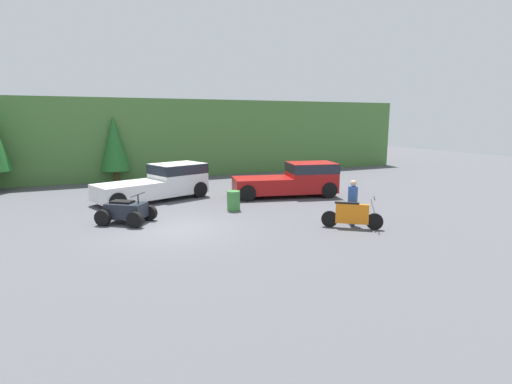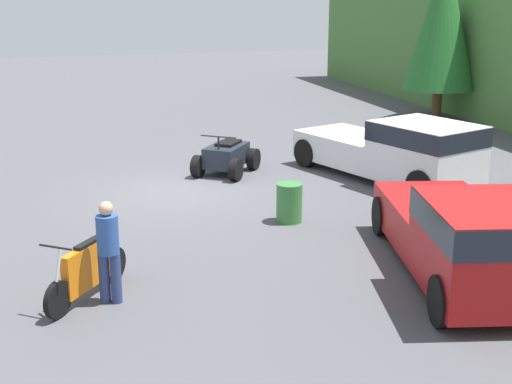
{
  "view_description": "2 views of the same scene",
  "coord_description": "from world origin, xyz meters",
  "px_view_note": "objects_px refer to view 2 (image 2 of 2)",
  "views": [
    {
      "loc": [
        -3.28,
        -14.26,
        4.04
      ],
      "look_at": [
        3.73,
        1.02,
        0.95
      ],
      "focal_mm": 28.0,
      "sensor_mm": 36.0,
      "label": 1
    },
    {
      "loc": [
        17.5,
        -3.04,
        5.07
      ],
      "look_at": [
        3.73,
        1.02,
        0.95
      ],
      "focal_mm": 50.0,
      "sensor_mm": 36.0,
      "label": 2
    }
  ],
  "objects_px": {
    "pickup_truck_second": "(399,149)",
    "quad_atv": "(226,157)",
    "pickup_truck_red": "(469,235)",
    "steel_barrel": "(289,203)",
    "dirt_bike": "(87,271)",
    "rider_person": "(108,248)"
  },
  "relations": [
    {
      "from": "pickup_truck_second",
      "to": "steel_barrel",
      "type": "bearing_deg",
      "value": -77.88
    },
    {
      "from": "pickup_truck_red",
      "to": "steel_barrel",
      "type": "distance_m",
      "value": 4.64
    },
    {
      "from": "pickup_truck_red",
      "to": "steel_barrel",
      "type": "height_order",
      "value": "pickup_truck_red"
    },
    {
      "from": "pickup_truck_red",
      "to": "quad_atv",
      "type": "bearing_deg",
      "value": -152.91
    },
    {
      "from": "pickup_truck_second",
      "to": "rider_person",
      "type": "xyz_separation_m",
      "value": [
        5.55,
        -8.16,
        0.03
      ]
    },
    {
      "from": "pickup_truck_red",
      "to": "pickup_truck_second",
      "type": "relative_size",
      "value": 0.96
    },
    {
      "from": "rider_person",
      "to": "quad_atv",
      "type": "bearing_deg",
      "value": 177.43
    },
    {
      "from": "pickup_truck_second",
      "to": "rider_person",
      "type": "relative_size",
      "value": 3.34
    },
    {
      "from": "pickup_truck_second",
      "to": "dirt_bike",
      "type": "xyz_separation_m",
      "value": [
        5.27,
        -8.52,
        -0.44
      ]
    },
    {
      "from": "dirt_bike",
      "to": "steel_barrel",
      "type": "relative_size",
      "value": 2.09
    },
    {
      "from": "pickup_truck_second",
      "to": "dirt_bike",
      "type": "height_order",
      "value": "pickup_truck_second"
    },
    {
      "from": "rider_person",
      "to": "steel_barrel",
      "type": "xyz_separation_m",
      "value": [
        -3.21,
        4.25,
        -0.51
      ]
    },
    {
      "from": "pickup_truck_second",
      "to": "quad_atv",
      "type": "xyz_separation_m",
      "value": [
        -2.29,
        -4.2,
        -0.46
      ]
    },
    {
      "from": "pickup_truck_red",
      "to": "rider_person",
      "type": "xyz_separation_m",
      "value": [
        -1.02,
        -6.1,
        0.03
      ]
    },
    {
      "from": "dirt_bike",
      "to": "quad_atv",
      "type": "height_order",
      "value": "dirt_bike"
    },
    {
      "from": "pickup_truck_red",
      "to": "rider_person",
      "type": "height_order",
      "value": "rider_person"
    },
    {
      "from": "quad_atv",
      "to": "rider_person",
      "type": "bearing_deg",
      "value": 10.43
    },
    {
      "from": "pickup_truck_second",
      "to": "pickup_truck_red",
      "type": "bearing_deg",
      "value": -36.19
    },
    {
      "from": "pickup_truck_red",
      "to": "dirt_bike",
      "type": "xyz_separation_m",
      "value": [
        -1.29,
        -6.46,
        -0.43
      ]
    },
    {
      "from": "quad_atv",
      "to": "rider_person",
      "type": "relative_size",
      "value": 1.36
    },
    {
      "from": "pickup_truck_second",
      "to": "quad_atv",
      "type": "height_order",
      "value": "pickup_truck_second"
    },
    {
      "from": "pickup_truck_second",
      "to": "dirt_bike",
      "type": "distance_m",
      "value": 10.03
    }
  ]
}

